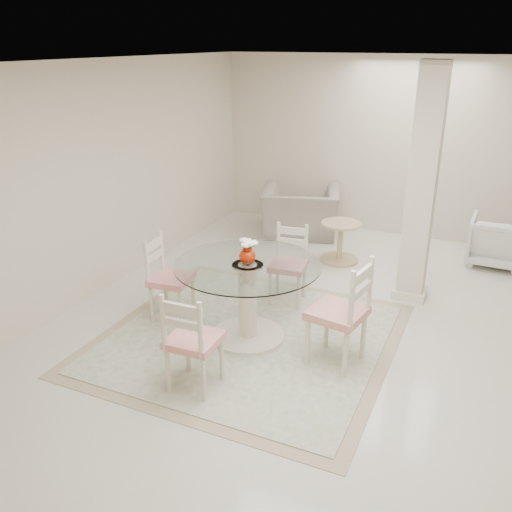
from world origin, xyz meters
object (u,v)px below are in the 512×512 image
at_px(dining_chair_west, 165,272).
at_px(recliner_taupe, 300,212).
at_px(dining_table, 248,302).
at_px(column, 422,187).
at_px(dining_chair_east, 345,306).
at_px(red_vase, 248,252).
at_px(dining_chair_north, 289,258).
at_px(side_table, 340,244).
at_px(dining_chair_south, 190,335).
at_px(armchair_white, 497,241).

height_order(dining_chair_west, recliner_taupe, dining_chair_west).
bearing_deg(recliner_taupe, dining_table, 83.76).
relative_size(column, dining_chair_east, 2.27).
bearing_deg(column, recliner_taupe, 142.64).
xyz_separation_m(red_vase, recliner_taupe, (-0.63, 3.24, -0.59)).
bearing_deg(dining_chair_north, column, 21.49).
bearing_deg(dining_chair_north, red_vase, -100.62).
distance_m(recliner_taupe, side_table, 1.20).
bearing_deg(dining_chair_south, dining_chair_east, -140.86).
bearing_deg(dining_chair_west, side_table, -34.59).
relative_size(red_vase, side_table, 0.46).
height_order(dining_chair_north, armchair_white, dining_chair_north).
relative_size(dining_table, recliner_taupe, 1.25).
xyz_separation_m(column, dining_chair_west, (-2.36, -1.68, -0.80)).
distance_m(dining_table, armchair_white, 3.92).
xyz_separation_m(red_vase, armchair_white, (2.22, 3.23, -0.64)).
distance_m(dining_table, side_table, 2.46).
relative_size(dining_chair_north, armchair_white, 1.38).
height_order(dining_chair_north, recliner_taupe, dining_chair_north).
bearing_deg(armchair_white, dining_chair_south, 63.27).
bearing_deg(red_vase, dining_chair_west, 176.74).
bearing_deg(dining_table, dining_chair_north, 86.91).
distance_m(dining_table, dining_chair_south, 1.03).
height_order(dining_chair_west, armchair_white, dining_chair_west).
height_order(column, dining_chair_west, column).
bearing_deg(recliner_taupe, dining_chair_west, 65.87).
bearing_deg(recliner_taupe, red_vase, 83.80).
bearing_deg(red_vase, side_table, 84.04).
xyz_separation_m(armchair_white, side_table, (-1.97, -0.79, -0.07)).
xyz_separation_m(dining_chair_north, recliner_taupe, (-0.68, 2.23, -0.16)).
relative_size(dining_chair_north, dining_chair_south, 0.95).
distance_m(red_vase, armchair_white, 3.97).
relative_size(recliner_taupe, side_table, 2.05).
distance_m(column, red_vase, 2.23).
bearing_deg(dining_chair_west, dining_chair_east, -100.20).
bearing_deg(dining_table, dining_chair_south, -93.45).
height_order(dining_chair_north, side_table, dining_chair_north).
bearing_deg(column, dining_chair_east, -100.14).
relative_size(dining_chair_east, dining_chair_south, 1.12).
relative_size(dining_chair_east, dining_chair_west, 1.15).
xyz_separation_m(column, dining_chair_east, (-0.32, -1.81, -0.72)).
xyz_separation_m(recliner_taupe, side_table, (0.88, -0.80, -0.12)).
distance_m(column, side_table, 1.69).
distance_m(dining_table, red_vase, 0.54).
xyz_separation_m(dining_table, armchair_white, (2.23, 3.22, -0.09)).
bearing_deg(dining_chair_west, column, -61.07).
distance_m(red_vase, dining_chair_east, 1.08).
bearing_deg(dining_chair_north, side_table, 74.17).
relative_size(dining_table, armchair_white, 1.98).
distance_m(dining_chair_south, recliner_taupe, 4.30).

